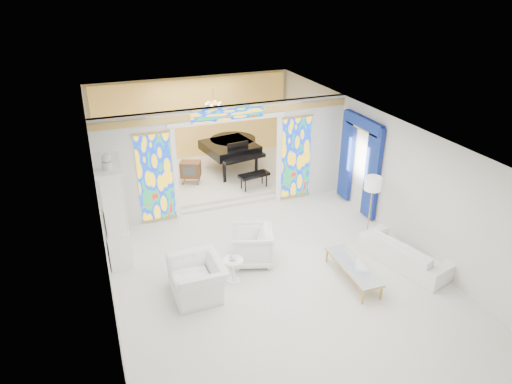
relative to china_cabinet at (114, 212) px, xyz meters
name	(u,v)px	position (x,y,z in m)	size (l,w,h in m)	color
floor	(253,241)	(3.22, -0.60, -1.17)	(12.00, 12.00, 0.00)	silver
ceiling	(253,128)	(3.22, -0.60, 1.83)	(7.00, 12.00, 0.02)	white
wall_back	(193,120)	(3.22, 5.40, 0.33)	(7.00, 0.02, 3.00)	silver
wall_front	(417,374)	(3.22, -6.60, 0.33)	(7.00, 0.02, 3.00)	silver
wall_left	(101,213)	(-0.28, -0.60, 0.33)	(0.02, 12.00, 3.00)	silver
wall_right	(377,168)	(6.72, -0.60, 0.33)	(0.02, 12.00, 3.00)	silver
partition_wall	(228,154)	(3.22, 1.40, 0.48)	(7.00, 0.22, 3.00)	silver
stained_glass_left	(156,178)	(1.19, 1.29, 0.13)	(0.90, 0.04, 2.40)	gold
stained_glass_right	(296,158)	(5.25, 1.29, 0.13)	(0.90, 0.04, 2.40)	gold
stained_glass_transom	(228,114)	(3.22, 1.29, 1.65)	(2.00, 0.04, 0.34)	gold
alcove_platform	(210,177)	(3.22, 3.50, -1.08)	(6.80, 3.80, 0.18)	silver
gold_curtain_back	(194,121)	(3.22, 5.28, 0.33)	(6.70, 0.10, 2.90)	gold
chandelier	(213,104)	(3.42, 3.40, 1.38)	(0.48, 0.48, 0.30)	#B88E40
blue_drapes	(360,157)	(6.62, 0.10, 0.41)	(0.14, 1.85, 2.65)	navy
china_cabinet	(114,212)	(0.00, 0.00, 0.00)	(0.56, 1.46, 2.72)	white
armchair_left	(198,278)	(1.40, -2.13, -0.78)	(1.20, 1.05, 0.78)	white
armchair_right	(252,246)	(2.87, -1.41, -0.74)	(0.93, 0.95, 0.87)	silver
sofa	(406,252)	(6.17, -2.77, -0.85)	(2.17, 0.85, 0.63)	silver
side_table	(233,267)	(2.23, -1.97, -0.81)	(0.50, 0.50, 0.55)	white
vase	(233,256)	(2.23, -1.97, -0.53)	(0.16, 0.16, 0.17)	silver
coffee_table	(353,266)	(4.70, -2.87, -0.82)	(0.58, 1.72, 0.38)	silver
floor_lamp	(373,187)	(6.02, -1.44, 0.27)	(0.52, 0.52, 1.69)	#B88E40
grand_piano	(232,146)	(4.09, 3.73, -0.20)	(2.02, 3.12, 1.17)	black
tv_console	(190,169)	(2.51, 3.08, -0.53)	(0.73, 0.62, 0.71)	brown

